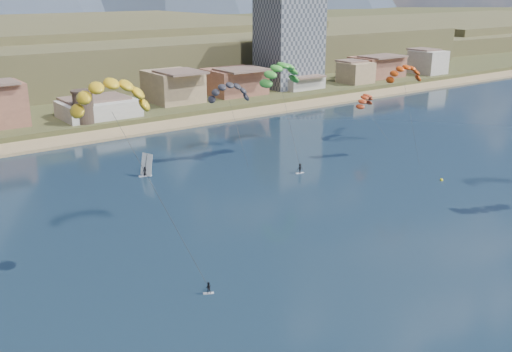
# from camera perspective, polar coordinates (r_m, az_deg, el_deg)

# --- Properties ---
(ground) EXTENTS (2400.00, 2400.00, 0.00)m
(ground) POSITION_cam_1_polar(r_m,az_deg,el_deg) (66.99, 17.06, -15.14)
(ground) COLOR black
(ground) RESTS_ON ground
(beach) EXTENTS (2200.00, 12.00, 0.90)m
(beach) POSITION_cam_1_polar(r_m,az_deg,el_deg) (149.77, -17.06, 3.53)
(beach) COLOR tan
(beach) RESTS_ON ground
(foothills) EXTENTS (940.00, 210.00, 18.00)m
(foothills) POSITION_cam_1_polar(r_m,az_deg,el_deg) (274.43, -21.99, 11.20)
(foothills) COLOR brown
(foothills) RESTS_ON ground
(apartment_tower) EXTENTS (20.00, 16.00, 32.00)m
(apartment_tower) POSITION_cam_1_polar(r_m,az_deg,el_deg) (207.92, 3.27, 13.08)
(apartment_tower) COLOR gray
(apartment_tower) RESTS_ON ground
(watchtower) EXTENTS (5.82, 5.82, 8.60)m
(watchtower) POSITION_cam_1_polar(r_m,az_deg,el_deg) (157.46, -16.56, 6.55)
(watchtower) COLOR #47382D
(watchtower) RESTS_ON ground
(kitesurfer_yellow) EXTENTS (11.63, 15.03, 27.42)m
(kitesurfer_yellow) POSITION_cam_1_polar(r_m,az_deg,el_deg) (72.62, -14.05, 8.05)
(kitesurfer_yellow) COLOR silver
(kitesurfer_yellow) RESTS_ON ground
(kitesurfer_green) EXTENTS (12.11, 16.86, 23.14)m
(kitesurfer_green) POSITION_cam_1_polar(r_m,az_deg,el_deg) (126.57, 2.43, 10.24)
(kitesurfer_green) COLOR silver
(kitesurfer_green) RESTS_ON ground
(distant_kite_dark) EXTENTS (9.99, 7.04, 18.42)m
(distant_kite_dark) POSITION_cam_1_polar(r_m,az_deg,el_deg) (123.75, -2.66, 8.52)
(distant_kite_dark) COLOR #262626
(distant_kite_dark) RESTS_ON ground
(distant_kite_orange) EXTENTS (9.02, 6.82, 21.42)m
(distant_kite_orange) POSITION_cam_1_polar(r_m,az_deg,el_deg) (129.70, 14.38, 9.97)
(distant_kite_orange) COLOR #262626
(distant_kite_orange) RESTS_ON ground
(distant_kite_red) EXTENTS (7.96, 6.84, 13.08)m
(distant_kite_red) POSITION_cam_1_polar(r_m,az_deg,el_deg) (145.63, 10.62, 7.50)
(distant_kite_red) COLOR #262626
(distant_kite_red) RESTS_ON ground
(windsurfer) EXTENTS (2.63, 2.90, 4.51)m
(windsurfer) POSITION_cam_1_polar(r_m,az_deg,el_deg) (117.09, -10.76, 0.67)
(windsurfer) COLOR silver
(windsurfer) RESTS_ON ground
(buoy) EXTENTS (0.62, 0.62, 0.62)m
(buoy) POSITION_cam_1_polar(r_m,az_deg,el_deg) (118.40, 17.73, -0.37)
(buoy) COLOR #FFF81A
(buoy) RESTS_ON ground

